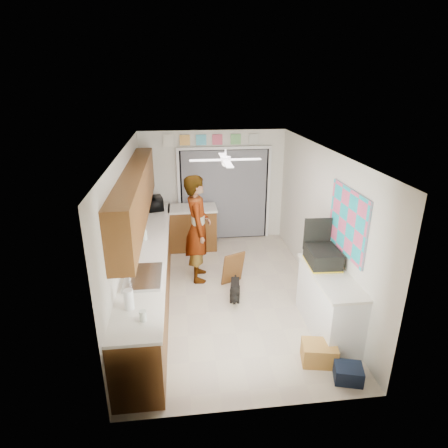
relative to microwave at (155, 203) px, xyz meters
name	(u,v)px	position (x,y,z in m)	size (l,w,h in m)	color
floor	(227,293)	(1.28, -1.97, -1.07)	(5.00, 5.00, 0.00)	#BDAC98
ceiling	(227,151)	(1.28, -1.97, 1.43)	(5.00, 5.00, 0.00)	white
wall_back	(213,187)	(1.28, 0.53, 0.18)	(3.20, 3.20, 0.00)	silver
wall_front	(257,317)	(1.28, -4.47, 0.18)	(3.20, 3.20, 0.00)	silver
wall_left	(127,231)	(-0.32, -1.97, 0.18)	(5.00, 5.00, 0.00)	silver
wall_right	(321,223)	(2.88, -1.97, 0.18)	(5.00, 5.00, 0.00)	silver
left_base_cabinets	(150,275)	(-0.02, -1.97, -0.62)	(0.60, 4.80, 0.90)	brown
left_countertop	(149,249)	(-0.01, -1.97, -0.15)	(0.62, 4.80, 0.04)	white
upper_cabinets	(136,194)	(-0.16, -1.77, 0.73)	(0.32, 4.00, 0.80)	brown
sink_basin	(143,277)	(-0.01, -2.97, -0.11)	(0.50, 0.76, 0.06)	silver
faucet	(129,272)	(-0.20, -2.97, -0.02)	(0.03, 0.03, 0.22)	silver
peninsula_base	(193,229)	(0.78, 0.03, -0.62)	(1.00, 0.60, 0.90)	brown
peninsula_top	(192,208)	(0.78, 0.03, -0.15)	(1.04, 0.64, 0.04)	white
back_opening_recess	(224,195)	(1.53, 0.50, -0.02)	(2.00, 0.06, 2.10)	black
curtain_panel	(224,196)	(1.53, 0.46, -0.02)	(1.90, 0.03, 2.05)	gray
door_trim_left	(179,197)	(0.51, 0.47, -0.02)	(0.06, 0.04, 2.10)	white
door_trim_right	(268,194)	(2.55, 0.47, -0.02)	(0.06, 0.04, 2.10)	white
door_trim_head	(224,148)	(1.53, 0.47, 1.05)	(2.10, 0.04, 0.06)	white
header_frame_0	(185,140)	(0.68, 0.50, 1.23)	(0.22, 0.02, 0.22)	#F2AE50
header_frame_1	(201,140)	(1.03, 0.50, 1.23)	(0.22, 0.02, 0.22)	#52BFDC
header_frame_2	(217,140)	(1.38, 0.50, 1.23)	(0.22, 0.02, 0.22)	#DD5370
header_frame_3	(236,139)	(1.78, 0.50, 1.23)	(0.22, 0.02, 0.22)	#70B96A
header_frame_4	(254,139)	(2.18, 0.50, 1.23)	(0.22, 0.02, 0.22)	beige
route66_sign	(168,141)	(0.33, 0.50, 1.23)	(0.22, 0.02, 0.26)	silver
right_counter_base	(329,304)	(2.63, -3.17, -0.62)	(0.50, 1.40, 0.90)	white
right_counter_top	(331,276)	(2.62, -3.17, -0.15)	(0.54, 1.44, 0.04)	white
abstract_painting	(348,222)	(2.86, -2.97, 0.58)	(0.03, 1.15, 0.95)	#E0527D
ceiling_fan	(225,160)	(1.28, -1.77, 1.25)	(1.14, 1.14, 0.24)	white
microwave	(155,203)	(0.00, 0.00, 0.00)	(0.47, 0.32, 0.26)	black
soap_bottle	(145,233)	(-0.09, -1.63, 0.00)	(0.10, 0.10, 0.26)	silver
jar_b	(143,316)	(0.07, -3.96, -0.07)	(0.08, 0.08, 0.13)	silver
paper_towel_roll	(129,299)	(-0.11, -3.70, 0.00)	(0.12, 0.12, 0.25)	white
suitcase	(323,257)	(2.60, -2.86, -0.01)	(0.43, 0.58, 0.25)	black
suitcase_rim	(322,263)	(2.60, -2.86, -0.12)	(0.44, 0.58, 0.02)	yellow
suitcase_lid	(317,234)	(2.60, -2.57, 0.24)	(0.42, 0.03, 0.50)	black
cardboard_box	(319,353)	(2.28, -3.82, -0.93)	(0.45, 0.33, 0.28)	#B48638
navy_crate	(348,373)	(2.53, -4.17, -0.97)	(0.34, 0.28, 0.21)	black
cabinet_door_panel	(233,268)	(1.44, -1.66, -0.75)	(0.42, 0.03, 0.64)	brown
man	(198,229)	(0.83, -1.36, -0.08)	(0.72, 0.48, 1.99)	white
dog	(235,289)	(1.40, -2.18, -0.88)	(0.21, 0.48, 0.38)	black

